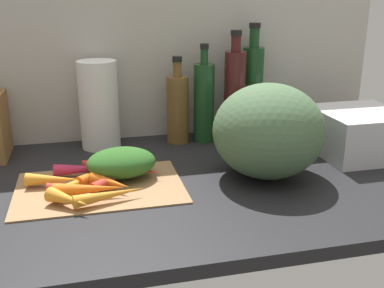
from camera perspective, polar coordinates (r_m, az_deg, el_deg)
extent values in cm
cube|color=black|center=(117.36, -6.37, -5.26)|extent=(170.00, 80.00, 3.00)
cube|color=#BCB7AD|center=(146.58, -8.84, 12.23)|extent=(170.00, 3.00, 60.00)
cube|color=#997047|center=(113.81, -11.45, -5.27)|extent=(40.21, 27.43, 0.80)
cone|color=red|center=(110.38, -14.85, -5.38)|extent=(11.71, 5.39, 2.50)
cone|color=red|center=(124.53, -11.15, -2.24)|extent=(11.19, 5.55, 2.76)
cone|color=orange|center=(115.00, -12.92, -4.26)|extent=(13.60, 13.74, 2.37)
cone|color=orange|center=(107.61, -12.71, -5.53)|extent=(16.47, 5.29, 3.58)
cone|color=red|center=(119.95, -8.68, -2.79)|extent=(13.41, 9.34, 3.25)
cone|color=#B2264C|center=(120.07, -12.87, -3.06)|extent=(17.45, 5.27, 3.17)
cone|color=orange|center=(115.11, -16.97, -4.36)|extent=(13.59, 6.15, 3.27)
cone|color=red|center=(113.65, -9.85, -4.20)|extent=(12.40, 13.19, 2.86)
cone|color=orange|center=(104.49, -10.27, -6.30)|extent=(16.72, 6.83, 2.96)
cone|color=orange|center=(103.66, -15.21, -6.74)|extent=(10.58, 10.20, 3.47)
cone|color=orange|center=(118.66, -10.89, -3.29)|extent=(14.70, 14.24, 2.75)
cone|color=red|center=(116.95, -7.51, -3.34)|extent=(15.66, 8.96, 3.11)
cone|color=orange|center=(110.73, -10.20, -4.75)|extent=(10.29, 10.04, 3.20)
ellipsoid|color=#2D6023|center=(116.79, -8.83, -2.31)|extent=(17.43, 13.41, 7.37)
ellipsoid|color=#4C6B47|center=(116.87, 9.54, 1.62)|extent=(28.38, 27.98, 24.23)
cylinder|color=white|center=(140.08, -11.58, 4.81)|extent=(11.71, 11.71, 26.51)
cylinder|color=brown|center=(142.80, -1.81, 4.29)|extent=(6.99, 6.99, 20.91)
cylinder|color=brown|center=(140.20, -1.86, 9.34)|extent=(2.58, 2.58, 4.57)
cylinder|color=black|center=(139.73, -1.87, 10.59)|extent=(2.96, 2.96, 1.60)
cylinder|color=#19421E|center=(143.62, 1.50, 5.13)|extent=(6.52, 6.52, 24.56)
cylinder|color=#19421E|center=(140.94, 1.55, 10.89)|extent=(2.34, 2.34, 4.55)
cylinder|color=black|center=(140.56, 1.56, 12.13)|extent=(2.69, 2.69, 1.60)
cylinder|color=#471919|center=(145.65, 5.34, 5.98)|extent=(6.76, 6.76, 28.20)
cylinder|color=#471919|center=(142.98, 5.54, 12.43)|extent=(3.03, 3.03, 4.74)
cylinder|color=black|center=(142.67, 5.58, 13.70)|extent=(3.48, 3.48, 1.60)
cylinder|color=#19421E|center=(151.95, 7.54, 6.53)|extent=(6.82, 6.82, 28.73)
cylinder|color=#19421E|center=(149.33, 7.83, 13.06)|extent=(3.18, 3.18, 6.00)
cylinder|color=black|center=(149.02, 7.90, 14.51)|extent=(3.66, 3.66, 1.60)
cube|color=silver|center=(141.26, 20.16, 1.32)|extent=(23.69, 24.17, 13.07)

